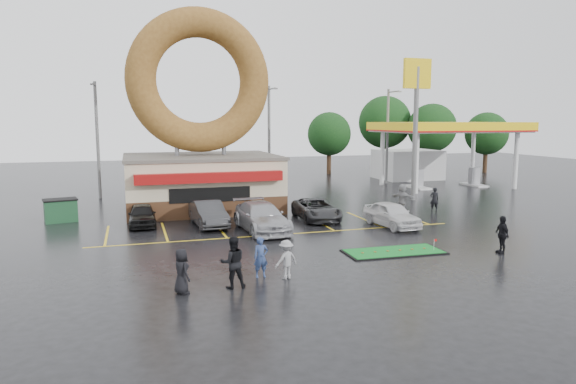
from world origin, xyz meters
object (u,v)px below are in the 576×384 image
object	(u,v)px
car_grey	(316,209)
person_cameraman	(502,235)
dumpster	(61,211)
donut_shop	(201,144)
gas_station	(430,145)
streetlight_mid	(269,135)
car_silver	(261,217)
car_black	(142,215)
putting_green	(394,252)
person_blue	(261,257)
car_white	(392,214)
shell_sign	(416,103)
car_dgrey	(208,214)
streetlight_left	(97,137)
streetlight_right	(388,134)

from	to	relation	value
car_grey	person_cameraman	size ratio (longest dim) A/B	2.69
person_cameraman	dumpster	world-z (taller)	person_cameraman
donut_shop	gas_station	xyz separation A→B (m)	(23.00, 7.97, -0.77)
streetlight_mid	car_silver	world-z (taller)	streetlight_mid
gas_station	car_black	size ratio (longest dim) A/B	3.64
gas_station	putting_green	size ratio (longest dim) A/B	2.92
streetlight_mid	person_blue	world-z (taller)	streetlight_mid
car_silver	car_white	world-z (taller)	car_silver
shell_sign	person_cameraman	world-z (taller)	shell_sign
car_dgrey	putting_green	size ratio (longest dim) A/B	0.95
streetlight_mid	car_black	distance (m)	17.58
car_black	car_white	xyz separation A→B (m)	(13.66, -4.45, 0.08)
car_dgrey	putting_green	world-z (taller)	car_dgrey
streetlight_left	streetlight_mid	world-z (taller)	same
person_blue	person_cameraman	size ratio (longest dim) A/B	0.91
streetlight_mid	car_dgrey	world-z (taller)	streetlight_mid
shell_sign	car_white	size ratio (longest dim) A/B	2.52
car_silver	person_cameraman	size ratio (longest dim) A/B	3.07
person_blue	car_white	bearing A→B (deg)	36.55
car_silver	car_grey	xyz separation A→B (m)	(4.01, 2.15, -0.12)
streetlight_right	dumpster	size ratio (longest dim) A/B	5.00
car_white	dumpster	distance (m)	19.69
streetlight_mid	streetlight_right	size ratio (longest dim) A/B	1.00
car_grey	streetlight_mid	bearing A→B (deg)	89.38
putting_green	car_dgrey	bearing A→B (deg)	130.64
gas_station	person_blue	world-z (taller)	gas_station
car_grey	streetlight_right	bearing A→B (deg)	52.54
streetlight_mid	streetlight_right	world-z (taller)	same
car_black	car_dgrey	world-z (taller)	car_dgrey
streetlight_right	car_dgrey	distance (m)	25.00
shell_sign	dumpster	size ratio (longest dim) A/B	5.89
car_black	car_silver	bearing A→B (deg)	-27.65
car_silver	putting_green	xyz separation A→B (m)	(4.70, -6.34, -0.74)
gas_station	car_white	xyz separation A→B (m)	(-13.46, -17.44, -2.98)
streetlight_mid	car_dgrey	distance (m)	16.50
car_dgrey	donut_shop	bearing A→B (deg)	81.61
car_white	streetlight_left	bearing A→B (deg)	130.09
streetlight_right	putting_green	bearing A→B (deg)	-117.20
gas_station	person_blue	distance (m)	33.71
gas_station	person_cameraman	size ratio (longest dim) A/B	7.84
gas_station	car_silver	xyz separation A→B (m)	(-20.86, -16.34, -2.92)
car_grey	putting_green	size ratio (longest dim) A/B	1.01
car_dgrey	person_blue	distance (m)	10.37
person_blue	streetlight_mid	bearing A→B (deg)	73.99
donut_shop	streetlight_right	bearing A→B (deg)	25.21
car_grey	person_blue	bearing A→B (deg)	-117.73
streetlight_mid	streetlight_right	distance (m)	12.04
streetlight_right	streetlight_mid	bearing A→B (deg)	-175.24
person_blue	person_cameraman	bearing A→B (deg)	1.22
car_grey	person_cameraman	world-z (taller)	person_cameraman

